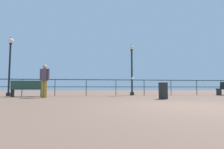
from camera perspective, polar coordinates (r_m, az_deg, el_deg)
The scene contains 8 objects.
ground_plane at distance 5.54m, azimuth 24.89°, elevation -9.54°, with size 60.00×60.00×0.00m, color brown.
pier_railing at distance 12.03m, azimuth 6.03°, elevation -3.07°, with size 18.16×0.05×1.09m.
bench_far_left at distance 11.43m, azimuth -26.36°, elevation -3.95°, with size 1.77×0.66×0.96m.
lamppost_left at distance 12.98m, azimuth -30.73°, elevation 4.42°, with size 0.35×0.35×3.87m.
lamppost_center at distance 12.39m, azimuth 6.58°, elevation 2.79°, with size 0.33×0.33×3.70m.
person_by_bench at distance 10.02m, azimuth -21.45°, elevation -1.27°, with size 0.54×0.34×1.79m.
seagull_on_rail at distance 12.11m, azimuth 6.89°, elevation -1.30°, with size 0.34×0.31×0.19m.
trash_bin at distance 8.59m, azimuth 16.59°, elevation -5.17°, with size 0.45×0.45×0.78m.
Camera 1 is at (-3.02, -4.62, 0.54)m, focal length 27.60 mm.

